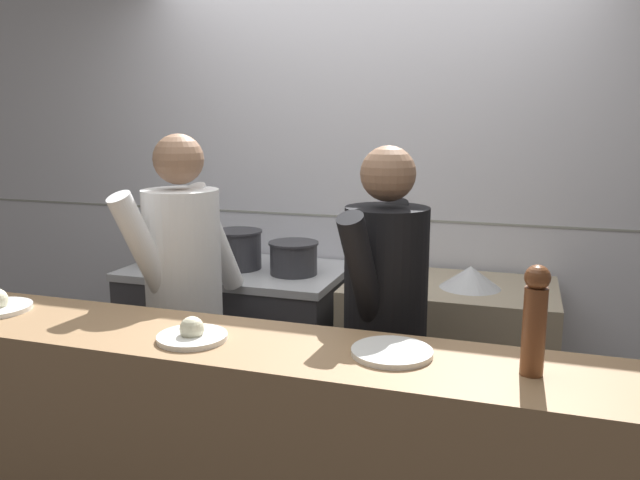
{
  "coord_description": "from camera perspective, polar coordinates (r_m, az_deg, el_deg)",
  "views": [
    {
      "loc": [
        0.86,
        -2.13,
        1.7
      ],
      "look_at": [
        -0.02,
        0.56,
        1.15
      ],
      "focal_mm": 35.0,
      "sensor_mm": 36.0,
      "label": 1
    }
  ],
  "objects": [
    {
      "name": "chef_sous",
      "position": [
        2.5,
        5.96,
        -7.92
      ],
      "size": [
        0.39,
        0.7,
        1.6
      ],
      "rotation": [
        0.0,
        0.0,
        -0.22
      ],
      "color": "black",
      "rests_on": "ground_plane"
    },
    {
      "name": "braising_pot",
      "position": [
        3.27,
        -2.43,
        -1.56
      ],
      "size": [
        0.26,
        0.26,
        0.17
      ],
      "color": "#2D2D33",
      "rests_on": "oven_range"
    },
    {
      "name": "sauce_pot",
      "position": [
        3.42,
        -7.52,
        -0.76
      ],
      "size": [
        0.27,
        0.27,
        0.21
      ],
      "color": "#2D2D33",
      "rests_on": "oven_range"
    },
    {
      "name": "chef_head_cook",
      "position": [
        2.85,
        -12.29,
        -5.29
      ],
      "size": [
        0.42,
        0.71,
        1.64
      ],
      "rotation": [
        0.0,
        0.0,
        -0.33
      ],
      "color": "black",
      "rests_on": "ground_plane"
    },
    {
      "name": "stock_pot",
      "position": [
        3.58,
        -13.6,
        -0.42
      ],
      "size": [
        0.28,
        0.28,
        0.21
      ],
      "color": "#2D2D33",
      "rests_on": "oven_range"
    },
    {
      "name": "oven_range",
      "position": [
        3.6,
        -7.42,
        -9.43
      ],
      "size": [
        1.18,
        0.71,
        0.9
      ],
      "color": "#38383D",
      "rests_on": "ground_plane"
    },
    {
      "name": "plated_dish_dessert",
      "position": [
        1.97,
        6.59,
        -10.14
      ],
      "size": [
        0.25,
        0.25,
        0.02
      ],
      "color": "white",
      "rests_on": "pass_counter"
    },
    {
      "name": "plated_dish_appetiser",
      "position": [
        2.13,
        -11.61,
        -8.43
      ],
      "size": [
        0.23,
        0.23,
        0.08
      ],
      "color": "white",
      "rests_on": "pass_counter"
    },
    {
      "name": "prep_counter",
      "position": [
        3.3,
        11.55,
        -11.59
      ],
      "size": [
        1.01,
        0.65,
        0.9
      ],
      "color": "gray",
      "rests_on": "ground_plane"
    },
    {
      "name": "wall_back_tiled",
      "position": [
        3.56,
        4.09,
        4.53
      ],
      "size": [
        8.0,
        0.06,
        2.6
      ],
      "color": "silver",
      "rests_on": "ground_plane"
    },
    {
      "name": "pass_counter",
      "position": [
        2.35,
        -8.72,
        -20.29
      ],
      "size": [
        2.77,
        0.45,
        0.98
      ],
      "color": "#93704C",
      "rests_on": "ground_plane"
    },
    {
      "name": "pepper_mill",
      "position": [
        1.87,
        19.04,
        -6.76
      ],
      "size": [
        0.07,
        0.07,
        0.32
      ],
      "color": "brown",
      "rests_on": "pass_counter"
    },
    {
      "name": "mixing_bowl_steel",
      "position": [
        3.1,
        13.59,
        -3.31
      ],
      "size": [
        0.29,
        0.29,
        0.11
      ],
      "color": "#B7BABF",
      "rests_on": "prep_counter"
    }
  ]
}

